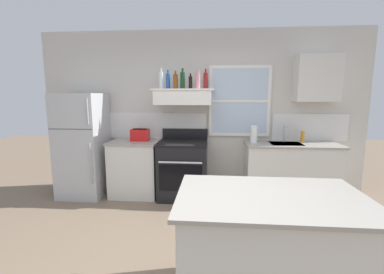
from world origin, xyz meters
name	(u,v)px	position (x,y,z in m)	size (l,w,h in m)	color
ground_plane	(186,274)	(0.00, 0.00, 0.00)	(16.00, 16.00, 0.00)	#7A6651
back_wall	(202,113)	(0.03, 2.23, 1.35)	(5.40, 0.11, 2.70)	beige
refrigerator	(83,145)	(-1.90, 1.84, 0.84)	(0.70, 0.72, 1.68)	#B7BABC
counter_left_of_stove	(136,168)	(-1.05, 1.90, 0.46)	(0.79, 0.63, 0.91)	silver
toaster	(140,135)	(-0.97, 1.95, 1.01)	(0.30, 0.20, 0.19)	red
stove_range	(183,169)	(-0.25, 1.86, 0.46)	(0.76, 0.69, 1.09)	black
range_hood_shelf	(183,97)	(-0.25, 1.96, 1.62)	(0.96, 0.52, 0.24)	white
bottle_clear_tall	(161,80)	(-0.60, 1.96, 1.88)	(0.06, 0.06, 0.33)	silver
bottle_blue_liqueur	(168,81)	(-0.49, 1.94, 1.87)	(0.07, 0.07, 0.29)	#1E478C
bottle_amber_wine	(176,81)	(-0.37, 1.93, 1.86)	(0.07, 0.07, 0.28)	brown
bottle_dark_green_wine	(183,80)	(-0.26, 1.93, 1.88)	(0.07, 0.07, 0.31)	#143819
bottle_balsamic_dark	(190,82)	(-0.14, 1.93, 1.84)	(0.06, 0.06, 0.24)	black
bottle_rose_pink	(198,81)	(-0.02, 1.92, 1.87)	(0.07, 0.07, 0.30)	#C67F84
bottle_red_label_wine	(206,81)	(0.10, 2.01, 1.87)	(0.07, 0.07, 0.31)	maroon
counter_right_with_sink	(291,172)	(1.45, 1.90, 0.46)	(1.43, 0.63, 0.91)	silver
sink_faucet	(285,131)	(1.35, 2.00, 1.08)	(0.03, 0.17, 0.28)	silver
paper_towel_roll	(254,134)	(0.86, 1.90, 1.04)	(0.11, 0.11, 0.27)	white
dish_soap_bottle	(302,137)	(1.63, 2.00, 1.00)	(0.06, 0.06, 0.18)	orange
kitchen_island	(269,251)	(0.67, -0.30, 0.46)	(1.40, 0.90, 0.91)	silver
upper_cabinet_right	(317,78)	(1.80, 2.04, 1.90)	(0.64, 0.32, 0.70)	silver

